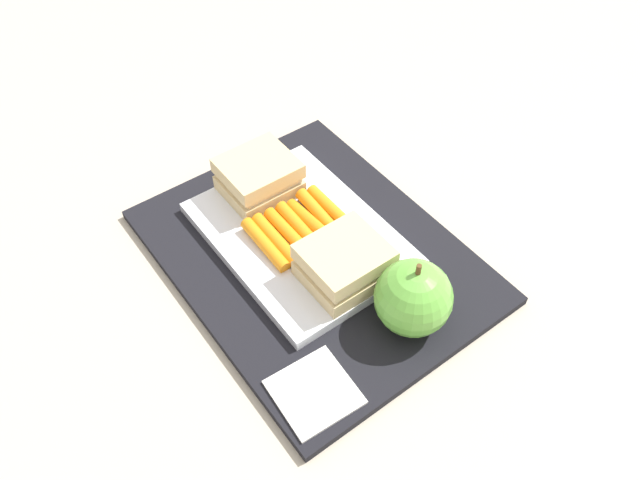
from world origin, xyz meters
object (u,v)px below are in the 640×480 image
object	(u,v)px
carrot_sticks_bundle	(299,227)
food_tray	(300,235)
paper_napkin	(314,392)
sandwich_half_left	(259,177)
sandwich_half_right	(344,263)
apple	(413,298)

from	to	relation	value
carrot_sticks_bundle	food_tray	bearing A→B (deg)	48.98
carrot_sticks_bundle	paper_napkin	world-z (taller)	carrot_sticks_bundle
food_tray	sandwich_half_left	size ratio (longest dim) A/B	2.88
sandwich_half_right	apple	world-z (taller)	apple
food_tray	carrot_sticks_bundle	size ratio (longest dim) A/B	2.27
food_tray	paper_napkin	bearing A→B (deg)	-31.38
sandwich_half_left	paper_napkin	xyz separation A→B (m)	(0.24, -0.10, -0.03)
sandwich_half_left	sandwich_half_right	distance (m)	0.16
sandwich_half_left	paper_napkin	world-z (taller)	sandwich_half_left
carrot_sticks_bundle	paper_napkin	distance (m)	0.19
sandwich_half_left	carrot_sticks_bundle	size ratio (longest dim) A/B	0.79
paper_napkin	apple	bearing A→B (deg)	93.53
apple	paper_napkin	size ratio (longest dim) A/B	1.24
sandwich_half_left	sandwich_half_right	world-z (taller)	same
food_tray	apple	distance (m)	0.16
apple	sandwich_half_right	bearing A→B (deg)	-161.73
food_tray	sandwich_half_left	bearing A→B (deg)	180.00
apple	paper_napkin	xyz separation A→B (m)	(0.01, -0.12, -0.04)
sandwich_half_right	paper_napkin	bearing A→B (deg)	-49.97
sandwich_half_right	carrot_sticks_bundle	size ratio (longest dim) A/B	0.79
apple	food_tray	bearing A→B (deg)	-170.84
carrot_sticks_bundle	apple	world-z (taller)	apple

